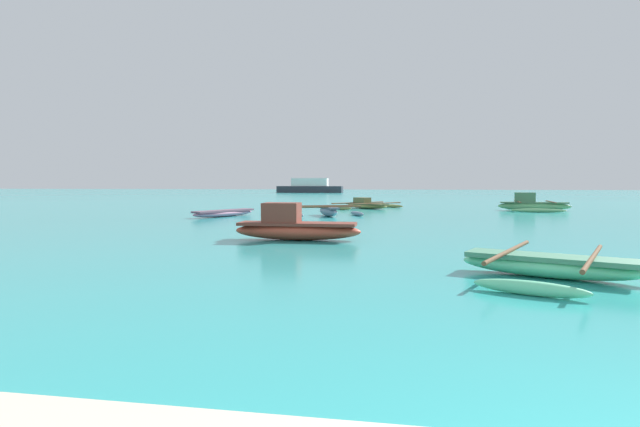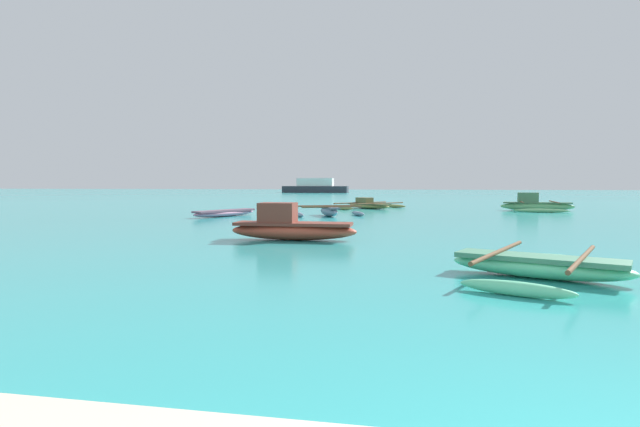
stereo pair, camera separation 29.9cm
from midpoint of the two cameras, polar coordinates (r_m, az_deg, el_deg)
name	(u,v)px [view 1 (the left image)]	position (r m, az deg, el deg)	size (l,w,h in m)	color
moored_boat_0	(549,265)	(8.76, 23.79, -5.45)	(2.79, 3.62, 0.41)	#6CE3A8
moored_boat_1	(294,227)	(13.28, -3.58, -1.54)	(3.41, 0.89, 0.99)	#BE4832
moored_boat_2	(533,205)	(29.89, 22.86, 0.91)	(3.83, 3.98, 1.00)	#70B675
moored_boat_3	(328,211)	(22.93, 0.57, 0.25)	(3.47, 2.87, 0.48)	#7A8EA7
moored_boat_4	(366,205)	(29.93, 5.01, 0.99)	(4.39, 4.63, 0.65)	#989851
moored_boat_5	(224,213)	(23.02, -11.29, 0.08)	(2.11, 3.53, 0.30)	#B27395
distant_ferry	(310,187)	(80.95, -1.27, 3.07)	(10.60, 2.33, 2.33)	#2D333D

